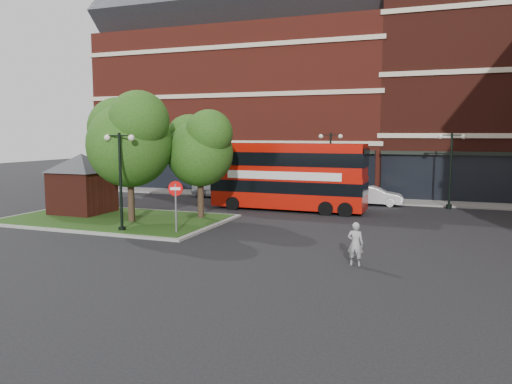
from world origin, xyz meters
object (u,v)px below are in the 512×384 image
at_px(woman, 355,244).
at_px(car_silver, 219,188).
at_px(car_white, 374,196).
at_px(bus, 288,172).

relative_size(woman, car_silver, 0.38).
bearing_deg(car_silver, car_white, -87.08).
distance_m(woman, car_white, 16.59).
bearing_deg(car_white, car_silver, 88.54).
height_order(car_silver, car_white, car_silver).
height_order(woman, car_silver, woman).
xyz_separation_m(car_silver, car_white, (11.77, 0.00, -0.09)).
distance_m(bus, car_silver, 8.29).
relative_size(bus, woman, 5.99).
bearing_deg(car_white, woman, -176.62).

